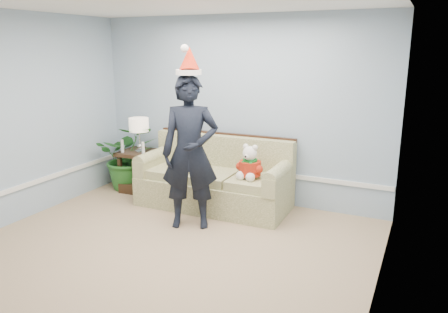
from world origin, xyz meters
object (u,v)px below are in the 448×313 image
table_lamp (139,126)px  houseplant (129,157)px  teddy_bear (250,166)px  man (190,153)px  side_table (143,176)px  sofa (215,181)px

table_lamp → houseplant: size_ratio=0.51×
table_lamp → teddy_bear: table_lamp is taller
houseplant → man: man is taller
houseplant → side_table: bearing=-5.7°
sofa → houseplant: (-1.61, 0.11, 0.17)m
sofa → man: (0.05, -0.81, 0.61)m
houseplant → teddy_bear: 2.24m
sofa → man: 1.01m
man → teddy_bear: size_ratio=4.07×
side_table → sofa: bearing=-3.3°
table_lamp → teddy_bear: (1.92, -0.19, -0.36)m
sofa → teddy_bear: bearing=-16.8°
houseplant → table_lamp: bearing=-16.5°
sofa → teddy_bear: size_ratio=4.56×
side_table → houseplant: 0.39m
sofa → houseplant: houseplant is taller
side_table → teddy_bear: 2.00m
sofa → man: size_ratio=1.12×
side_table → table_lamp: bearing=-78.6°
houseplant → teddy_bear: bearing=-7.1°
side_table → man: man is taller
sofa → man: man is taller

